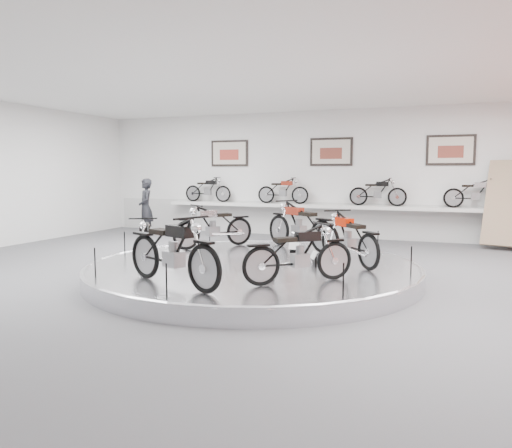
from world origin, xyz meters
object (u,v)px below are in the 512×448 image
at_px(bike_d, 145,239).
at_px(visitor, 146,208).
at_px(shelf, 328,206).
at_px(bike_a, 349,238).
at_px(bike_c, 214,226).
at_px(bike_f, 299,253).
at_px(bike_b, 300,225).
at_px(bike_e, 173,250).
at_px(display_platform, 253,271).

relative_size(bike_d, visitor, 0.84).
bearing_deg(shelf, bike_a, -73.27).
xyz_separation_m(bike_c, visitor, (-3.95, 3.13, 0.12)).
bearing_deg(shelf, visitor, -162.91).
distance_m(bike_c, visitor, 5.04).
height_order(bike_d, bike_f, bike_f).
relative_size(bike_a, bike_b, 0.92).
distance_m(bike_f, visitor, 9.14).
height_order(shelf, bike_f, bike_f).
bearing_deg(shelf, bike_e, -93.11).
xyz_separation_m(bike_a, bike_e, (-2.21, -2.84, 0.05)).
bearing_deg(bike_c, bike_b, 141.68).
distance_m(shelf, visitor, 5.82).
bearing_deg(display_platform, bike_e, -101.92).
bearing_deg(bike_f, bike_e, 164.17).
bearing_deg(shelf, bike_b, -85.66).
bearing_deg(bike_c, bike_d, 24.75).
bearing_deg(bike_c, bike_a, 110.78).
height_order(display_platform, shelf, shelf).
bearing_deg(bike_e, bike_f, 49.21).
bearing_deg(bike_b, shelf, -52.65).
bearing_deg(bike_f, bike_a, 35.09).
height_order(bike_b, bike_d, bike_b).
bearing_deg(display_platform, bike_c, 136.03).
bearing_deg(visitor, bike_a, 19.68).
bearing_deg(bike_b, bike_f, 139.16).
distance_m(display_platform, bike_e, 2.38).
bearing_deg(bike_b, bike_e, 112.54).
distance_m(display_platform, bike_d, 2.23).
xyz_separation_m(bike_d, visitor, (-3.50, 5.30, 0.17)).
bearing_deg(bike_d, bike_c, 138.18).
xyz_separation_m(shelf, bike_b, (0.33, -4.31, -0.14)).
relative_size(bike_c, visitor, 0.94).
relative_size(bike_f, visitor, 0.88).
bearing_deg(shelf, bike_f, -80.35).
xyz_separation_m(shelf, visitor, (-5.56, -1.71, -0.07)).
height_order(bike_c, visitor, visitor).
height_order(shelf, visitor, visitor).
bearing_deg(shelf, bike_c, -108.42).
distance_m(bike_b, bike_c, 2.01).
bearing_deg(bike_c, shelf, -162.00).
bearing_deg(bike_f, shelf, 57.09).
height_order(bike_a, bike_b, bike_b).
distance_m(bike_a, bike_b, 2.04).
distance_m(bike_c, bike_d, 2.21).
relative_size(bike_d, bike_f, 0.95).
height_order(bike_a, bike_d, bike_a).
height_order(bike_f, visitor, visitor).
height_order(bike_e, bike_f, bike_e).
bearing_deg(bike_e, bike_b, 102.01).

